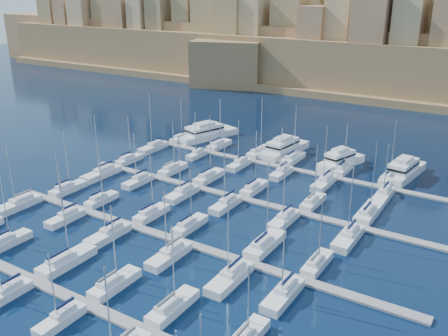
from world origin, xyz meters
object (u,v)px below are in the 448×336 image
Objects in this scene: motor_yacht_b at (284,148)px; motor_yacht_d at (404,170)px; motor_yacht_c at (340,160)px; sailboat_4 at (172,307)px; sailboat_2 at (66,261)px; motor_yacht_a at (206,133)px.

motor_yacht_b is 31.38m from motor_yacht_d.
motor_yacht_c and motor_yacht_d have the same top height.
sailboat_4 is 0.88× the size of motor_yacht_c.
sailboat_2 reaches higher than motor_yacht_a.
motor_yacht_b is (25.72, -0.89, 0.00)m from motor_yacht_a.
motor_yacht_d is at bearing 62.14° from sailboat_2.
motor_yacht_b is at bearing 103.37° from sailboat_4.
motor_yacht_b and motor_yacht_c have the same top height.
sailboat_2 is at bearing -73.94° from motor_yacht_a.
motor_yacht_a is 1.12× the size of motor_yacht_b.
motor_yacht_b is 1.19× the size of motor_yacht_c.
motor_yacht_a is 25.74m from motor_yacht_b.
sailboat_4 is 0.74× the size of motor_yacht_b.
motor_yacht_a is (-20.37, 70.75, 0.95)m from sailboat_2.
sailboat_2 reaches higher than motor_yacht_c.
motor_yacht_c is at bearing -175.92° from motor_yacht_d.
sailboat_4 is 83.04m from motor_yacht_a.
sailboat_4 is (22.10, -0.60, -0.04)m from sailboat_2.
sailboat_2 is 71.74m from motor_yacht_c.
motor_yacht_b is (5.35, 69.86, 0.95)m from sailboat_2.
motor_yacht_d is at bearing -0.70° from motor_yacht_b.
sailboat_4 is 72.43m from motor_yacht_b.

